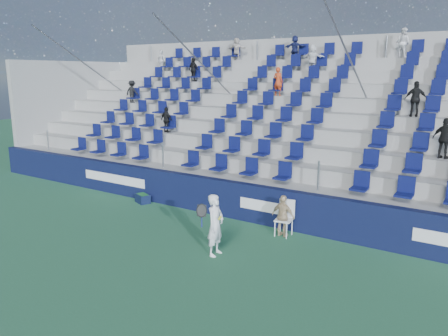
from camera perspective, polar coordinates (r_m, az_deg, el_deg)
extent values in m
plane|color=#2D6945|center=(12.17, -8.12, -10.13)|extent=(70.00, 70.00, 0.00)
cube|color=#0F1438|center=(14.35, 0.09, -3.95)|extent=(24.00, 0.30, 1.20)
cube|color=white|center=(17.37, -14.20, -1.36)|extent=(3.20, 0.02, 0.34)
cube|color=white|center=(13.48, 5.10, -4.99)|extent=(1.60, 0.02, 0.34)
cube|color=gray|center=(14.81, 1.30, -3.42)|extent=(24.00, 0.85, 1.20)
cube|color=gray|center=(15.45, 2.96, -1.81)|extent=(24.00, 0.85, 1.70)
cube|color=gray|center=(16.12, 4.49, -0.32)|extent=(24.00, 0.85, 2.20)
cube|color=gray|center=(16.80, 5.89, 1.05)|extent=(24.00, 0.85, 2.70)
cube|color=gray|center=(17.50, 7.18, 2.31)|extent=(24.00, 0.85, 3.20)
cube|color=gray|center=(18.22, 8.38, 3.47)|extent=(24.00, 0.85, 3.70)
cube|color=gray|center=(18.96, 9.48, 4.54)|extent=(24.00, 0.85, 4.20)
cube|color=gray|center=(19.70, 10.50, 5.52)|extent=(24.00, 0.85, 4.70)
cube|color=gray|center=(20.46, 11.46, 6.44)|extent=(24.00, 0.85, 5.20)
cube|color=gray|center=(21.04, 12.20, 7.93)|extent=(24.00, 0.50, 6.20)
cube|color=gray|center=(24.88, -18.30, 7.08)|extent=(0.30, 7.65, 5.20)
cube|color=#0B1145|center=(14.58, 1.32, 0.17)|extent=(16.05, 0.50, 0.70)
cube|color=#0B1145|center=(15.20, 3.01, 2.58)|extent=(16.05, 0.50, 0.70)
cube|color=#0B1145|center=(15.86, 4.58, 4.80)|extent=(16.05, 0.50, 0.70)
cube|color=#0B1145|center=(16.55, 6.02, 6.83)|extent=(16.05, 0.50, 0.70)
cube|color=#0B1145|center=(17.27, 7.36, 8.69)|extent=(16.05, 0.50, 0.70)
cube|color=#0B1145|center=(18.02, 8.60, 10.39)|extent=(16.05, 0.50, 0.70)
cube|color=#0B1145|center=(18.79, 9.75, 11.96)|extent=(16.05, 0.50, 0.70)
cube|color=#0B1145|center=(19.57, 10.82, 13.39)|extent=(16.05, 0.50, 0.70)
cube|color=#0B1145|center=(20.38, 11.82, 14.71)|extent=(16.05, 0.50, 0.70)
cylinder|color=gray|center=(18.74, -1.03, 11.52)|extent=(0.06, 7.68, 4.55)
cylinder|color=gray|center=(16.17, 17.23, 10.84)|extent=(0.06, 7.68, 4.55)
cylinder|color=gray|center=(23.23, -15.35, 11.26)|extent=(0.06, 7.68, 4.55)
imported|color=white|center=(23.88, -8.17, 13.70)|extent=(0.67, 0.42, 1.06)
imported|color=black|center=(13.98, 26.89, 3.45)|extent=(0.74, 0.46, 1.17)
imported|color=#BF3C19|center=(18.18, 7.07, 11.16)|extent=(0.44, 0.31, 1.14)
imported|color=black|center=(15.72, 23.75, 8.24)|extent=(0.73, 0.47, 1.16)
imported|color=black|center=(21.49, -4.00, 12.69)|extent=(0.70, 0.42, 1.12)
imported|color=#1A204F|center=(20.71, 9.24, 15.26)|extent=(1.01, 0.45, 1.05)
imported|color=black|center=(18.23, -7.52, 6.25)|extent=(0.64, 0.33, 1.04)
imported|color=silver|center=(19.30, 22.32, 14.89)|extent=(0.67, 0.59, 1.15)
imported|color=white|center=(19.44, 11.47, 13.92)|extent=(0.99, 0.33, 1.07)
imported|color=black|center=(21.82, -11.91, 9.75)|extent=(0.72, 0.46, 1.05)
imported|color=beige|center=(22.14, 1.68, 15.25)|extent=(1.03, 0.41, 1.08)
imported|color=white|center=(11.27, -1.13, -7.46)|extent=(0.43, 0.62, 1.62)
cylinder|color=navy|center=(11.18, -2.93, -7.04)|extent=(0.03, 0.03, 0.28)
torus|color=black|center=(11.08, -2.94, -5.58)|extent=(0.30, 0.17, 0.28)
plane|color=#262626|center=(11.08, -2.94, -5.58)|extent=(0.30, 0.16, 0.29)
sphere|color=yellow|center=(10.90, -0.63, -6.67)|extent=(0.07, 0.07, 0.07)
sphere|color=yellow|center=(10.93, -0.46, -6.43)|extent=(0.07, 0.07, 0.07)
cube|color=white|center=(12.77, 7.80, -6.73)|extent=(0.52, 0.52, 0.04)
cube|color=white|center=(12.87, 8.26, -5.27)|extent=(0.46, 0.11, 0.57)
cylinder|color=white|center=(12.77, 6.65, -7.89)|extent=(0.03, 0.03, 0.46)
cylinder|color=white|center=(12.62, 8.17, -8.18)|extent=(0.03, 0.03, 0.46)
cylinder|color=white|center=(13.08, 7.38, -7.40)|extent=(0.03, 0.03, 0.46)
cylinder|color=white|center=(12.94, 8.87, -7.68)|extent=(0.03, 0.03, 0.46)
imported|color=tan|center=(12.68, 7.72, -6.23)|extent=(0.74, 0.36, 1.22)
cube|color=#0E1736|center=(16.14, -10.57, -3.94)|extent=(0.67, 0.56, 0.31)
cube|color=#1E662D|center=(16.12, -10.58, -3.69)|extent=(0.54, 0.43, 0.19)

